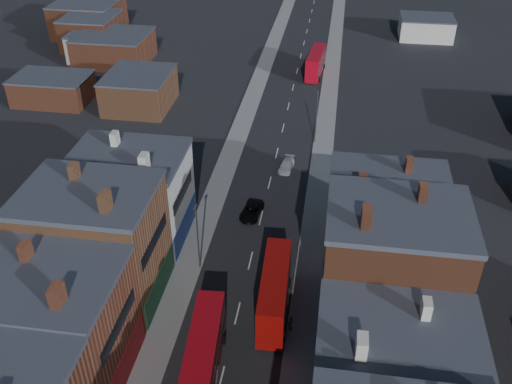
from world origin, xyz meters
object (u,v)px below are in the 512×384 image
(bus_2, at_px, (316,63))
(ped_3, at_px, (290,322))
(bus_1, at_px, (275,291))
(car_2, at_px, (252,211))
(bus_0, at_px, (204,353))
(car_3, at_px, (286,165))

(bus_2, xyz_separation_m, ped_3, (1.80, -63.88, -1.42))
(bus_1, xyz_separation_m, ped_3, (1.80, -2.34, -1.55))
(car_2, bearing_deg, ped_3, -62.12)
(bus_0, relative_size, bus_1, 0.99)
(bus_2, distance_m, ped_3, 63.92)
(car_3, bearing_deg, bus_1, -80.07)
(bus_1, height_order, bus_2, bus_1)
(car_2, bearing_deg, bus_1, -65.27)
(ped_3, bearing_deg, bus_0, 146.02)
(bus_1, bearing_deg, bus_0, -122.79)
(bus_0, distance_m, car_2, 23.89)
(bus_0, distance_m, car_3, 35.47)
(bus_2, height_order, car_3, bus_2)
(bus_1, distance_m, car_3, 26.98)
(bus_0, xyz_separation_m, car_2, (0.30, 23.81, -1.87))
(bus_2, bearing_deg, car_2, -90.86)
(car_2, bearing_deg, car_3, 82.96)
(bus_1, distance_m, car_2, 16.22)
(bus_1, bearing_deg, car_2, 104.91)
(bus_2, bearing_deg, car_3, -87.81)
(bus_0, relative_size, car_2, 2.38)
(bus_0, xyz_separation_m, bus_2, (5.00, 69.95, -0.10))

